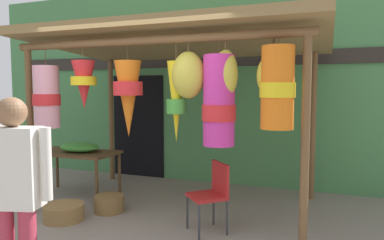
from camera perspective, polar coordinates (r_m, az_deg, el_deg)
name	(u,v)px	position (r m, az deg, el deg)	size (l,w,h in m)	color
ground_plane	(133,231)	(4.66, -9.39, -16.89)	(30.00, 30.00, 0.00)	gray
shop_facade	(203,85)	(6.80, 1.82, 5.62)	(9.24, 0.29, 3.64)	#47844C
market_stall_canopy	(176,61)	(4.94, -2.59, 9.34)	(4.16, 2.51, 2.56)	brown
display_table	(75,156)	(6.16, -18.06, -5.42)	(1.37, 0.72, 0.73)	brown
flower_heap_on_table	(80,147)	(6.07, -17.32, -4.12)	(0.67, 0.47, 0.15)	green
folding_chair	(213,190)	(4.44, 3.26, -11.07)	(0.57, 0.57, 0.84)	#AD1E1E
wicker_basket_by_table	(109,204)	(5.35, -12.96, -12.76)	(0.42, 0.42, 0.23)	brown
wicker_basket_spare	(64,212)	(5.19, -19.60, -13.58)	(0.53, 0.53, 0.21)	olive
customer_foreground	(15,186)	(3.10, -26.25, -9.38)	(0.57, 0.32, 1.66)	#B23347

